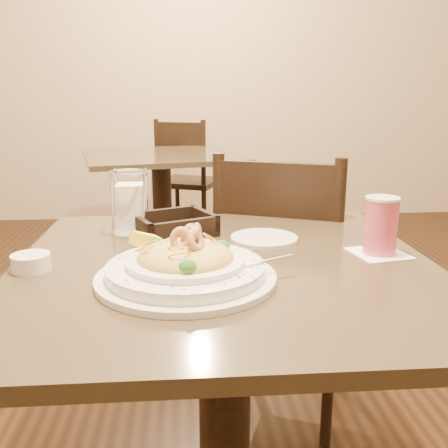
{
  "coord_description": "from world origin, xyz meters",
  "views": [
    {
      "loc": [
        -0.08,
        -1.02,
        1.1
      ],
      "look_at": [
        0.0,
        0.02,
        0.83
      ],
      "focal_mm": 40.0,
      "sensor_mm": 36.0,
      "label": 1
    }
  ],
  "objects": [
    {
      "name": "napkin_caddy",
      "position": [
        -0.22,
        0.25,
        0.82
      ],
      "size": [
        0.1,
        0.1,
        0.16
      ],
      "rotation": [
        0.0,
        0.0,
        -0.05
      ],
      "color": "silver",
      "rests_on": "main_table"
    },
    {
      "name": "main_table",
      "position": [
        0.0,
        0.0,
        0.51
      ],
      "size": [
        0.9,
        0.9,
        0.75
      ],
      "color": "black",
      "rests_on": "ground"
    },
    {
      "name": "dining_chair_far",
      "position": [
        -0.07,
        2.73,
        0.5
      ],
      "size": [
        0.55,
        0.55,
        0.93
      ],
      "rotation": [
        0.0,
        0.0,
        2.76
      ],
      "color": "black",
      "rests_on": "ground"
    },
    {
      "name": "pasta_bowl",
      "position": [
        -0.08,
        -0.1,
        0.78
      ],
      "size": [
        0.39,
        0.35,
        0.11
      ],
      "rotation": [
        0.0,
        0.0,
        0.2
      ],
      "color": "white",
      "rests_on": "main_table"
    },
    {
      "name": "background_table",
      "position": [
        -0.23,
        2.07,
        0.51
      ],
      "size": [
        1.08,
        1.08,
        0.75
      ],
      "rotation": [
        0.0,
        0.0,
        0.23
      ],
      "color": "black",
      "rests_on": "ground"
    },
    {
      "name": "side_plate",
      "position": [
        0.11,
        0.16,
        0.75
      ],
      "size": [
        0.22,
        0.22,
        0.01
      ],
      "primitive_type": "cylinder",
      "rotation": [
        0.0,
        0.0,
        0.41
      ],
      "color": "white",
      "rests_on": "main_table"
    },
    {
      "name": "bread_basket",
      "position": [
        -0.11,
        0.23,
        0.77
      ],
      "size": [
        0.24,
        0.22,
        0.05
      ],
      "rotation": [
        0.0,
        0.0,
        0.42
      ],
      "color": "black",
      "rests_on": "main_table"
    },
    {
      "name": "dining_chair_near",
      "position": [
        0.24,
        0.53,
        0.5
      ],
      "size": [
        0.55,
        0.55,
        0.93
      ],
      "rotation": [
        0.0,
        0.0,
        2.75
      ],
      "color": "black",
      "rests_on": "ground"
    },
    {
      "name": "butter_ramekin",
      "position": [
        -0.4,
        -0.02,
        0.77
      ],
      "size": [
        0.09,
        0.09,
        0.03
      ],
      "primitive_type": "cylinder",
      "rotation": [
        0.0,
        0.0,
        0.12
      ],
      "color": "white",
      "rests_on": "main_table"
    },
    {
      "name": "drink_glass",
      "position": [
        0.35,
        0.03,
        0.81
      ],
      "size": [
        0.14,
        0.14,
        0.13
      ],
      "rotation": [
        0.0,
        0.0,
        0.2
      ],
      "color": "white",
      "rests_on": "main_table"
    }
  ]
}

